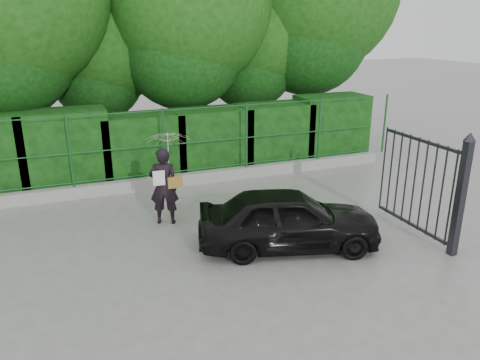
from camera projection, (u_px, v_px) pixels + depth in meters
name	position (u px, v px, depth m)	size (l,w,h in m)	color
ground	(200.00, 268.00, 8.34)	(80.00, 80.00, 0.00)	gray
kerb	(151.00, 183.00, 12.27)	(14.00, 0.25, 0.30)	#9E9E99
fence	(157.00, 144.00, 12.01)	(14.13, 0.06, 1.80)	#154D21
hedge	(139.00, 145.00, 12.86)	(14.20, 1.20, 2.05)	black
trees	(159.00, 6.00, 14.08)	(17.10, 6.15, 8.08)	black
gate	(441.00, 187.00, 8.89)	(0.22, 2.33, 2.36)	#25252B
woman	(167.00, 164.00, 9.89)	(0.98, 0.96, 2.00)	black
car	(289.00, 219.00, 8.96)	(1.39, 3.47, 1.18)	black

